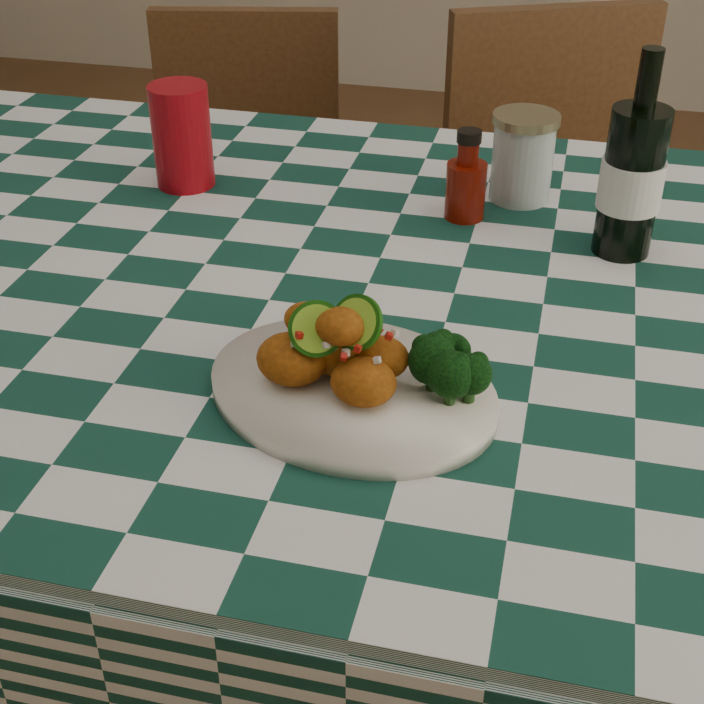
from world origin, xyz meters
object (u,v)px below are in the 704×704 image
(fried_chicken_pile, at_px, (343,346))
(mason_jar, at_px, (523,157))
(beer_bottle, at_px, (636,155))
(red_tumbler, at_px, (182,136))
(wooden_chair_right, at_px, (567,269))
(plate, at_px, (352,391))
(ketchup_bottle, at_px, (467,175))
(wooden_chair_left, at_px, (245,236))
(dining_table, at_px, (366,526))

(fried_chicken_pile, bearing_deg, mason_jar, 76.35)
(fried_chicken_pile, xyz_separation_m, beer_bottle, (0.26, 0.38, 0.07))
(red_tumbler, bearing_deg, wooden_chair_right, 42.82)
(red_tumbler, relative_size, beer_bottle, 0.57)
(plate, distance_m, ketchup_bottle, 0.44)
(red_tumbler, bearing_deg, wooden_chair_left, 102.44)
(mason_jar, relative_size, wooden_chair_right, 0.13)
(plate, height_order, wooden_chair_right, wooden_chair_right)
(ketchup_bottle, xyz_separation_m, wooden_chair_left, (-0.52, 0.56, -0.42))
(fried_chicken_pile, height_order, ketchup_bottle, ketchup_bottle)
(fried_chicken_pile, height_order, wooden_chair_right, wooden_chair_right)
(red_tumbler, xyz_separation_m, mason_jar, (0.47, 0.06, -0.01))
(plate, xyz_separation_m, red_tumbler, (-0.35, 0.45, 0.06))
(dining_table, height_order, beer_bottle, beer_bottle)
(ketchup_bottle, distance_m, mason_jar, 0.10)
(plate, bearing_deg, ketchup_bottle, 83.52)
(mason_jar, height_order, wooden_chair_right, mason_jar)
(plate, height_order, fried_chicken_pile, fried_chicken_pile)
(ketchup_bottle, xyz_separation_m, mason_jar, (0.07, 0.08, 0.00))
(red_tumbler, relative_size, ketchup_bottle, 1.19)
(red_tumbler, height_order, mason_jar, red_tumbler)
(mason_jar, bearing_deg, dining_table, -118.00)
(mason_jar, relative_size, wooden_chair_left, 0.14)
(plate, height_order, mason_jar, mason_jar)
(dining_table, bearing_deg, red_tumbler, 145.36)
(mason_jar, bearing_deg, wooden_chair_right, 79.53)
(wooden_chair_left, bearing_deg, fried_chicken_pile, -77.19)
(ketchup_bottle, distance_m, wooden_chair_left, 0.87)
(ketchup_bottle, bearing_deg, dining_table, -112.35)
(mason_jar, bearing_deg, beer_bottle, -42.49)
(red_tumbler, relative_size, wooden_chair_left, 0.17)
(fried_chicken_pile, distance_m, red_tumbler, 0.56)
(red_tumbler, xyz_separation_m, wooden_chair_right, (0.55, 0.51, -0.41))
(dining_table, relative_size, wooden_chair_left, 1.97)
(red_tumbler, distance_m, wooden_chair_left, 0.71)
(wooden_chair_right, bearing_deg, beer_bottle, -108.63)
(plate, distance_m, fried_chicken_pile, 0.05)
(dining_table, xyz_separation_m, ketchup_bottle, (0.08, 0.20, 0.45))
(plate, bearing_deg, dining_table, 98.72)
(fried_chicken_pile, distance_m, wooden_chair_right, 1.05)
(dining_table, distance_m, plate, 0.46)
(red_tumbler, height_order, ketchup_bottle, red_tumbler)
(mason_jar, bearing_deg, wooden_chair_left, 140.67)
(wooden_chair_left, bearing_deg, red_tumbler, -89.77)
(dining_table, relative_size, mason_jar, 13.81)
(plate, bearing_deg, wooden_chair_left, 115.44)
(red_tumbler, bearing_deg, mason_jar, 7.74)
(dining_table, bearing_deg, ketchup_bottle, 67.65)
(fried_chicken_pile, bearing_deg, dining_table, 96.48)
(beer_bottle, height_order, wooden_chair_right, beer_bottle)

